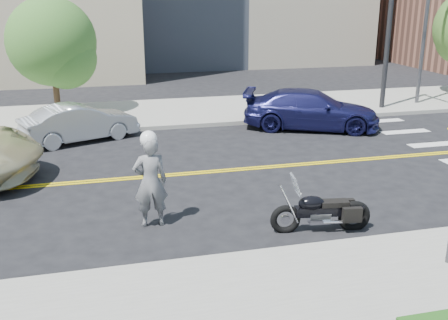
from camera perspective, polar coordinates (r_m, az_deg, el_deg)
name	(u,v)px	position (r m, az deg, el deg)	size (l,w,h in m)	color
ground_plane	(166,175)	(14.40, -6.33, -1.68)	(120.00, 120.00, 0.00)	black
sidewalk_far	(140,114)	(21.56, -9.12, 4.98)	(60.00, 5.00, 0.15)	#9E9B91
lamp_post	(427,8)	(24.24, 21.25, 15.17)	(0.16, 0.16, 8.00)	#4C4C51
motorcyclist	(150,179)	(11.06, -8.02, -2.10)	(0.73, 0.49, 2.10)	silver
motorcycle	(322,203)	(11.04, 10.61, -4.60)	(2.05, 0.62, 1.25)	black
parked_car_silver	(80,123)	(18.14, -15.45, 3.93)	(1.33, 3.81, 1.25)	#B9BEC2
parked_car_blue	(311,110)	(19.39, 9.46, 5.44)	(1.98, 4.88, 1.42)	#1B1B52
tree_far_a	(51,42)	(21.72, -18.27, 12.12)	(3.42, 3.42, 4.67)	#382619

